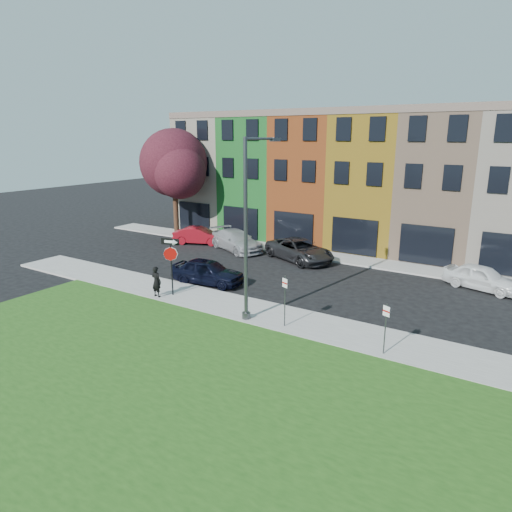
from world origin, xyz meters
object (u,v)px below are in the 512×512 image
Objects in this scene: stop_sign at (171,255)px; street_lamp at (249,231)px; sedan_near at (208,272)px; man at (156,282)px.

stop_sign is 5.67m from street_lamp.
sedan_near is at bearing 155.12° from street_lamp.
sedan_near is at bearing 70.78° from stop_sign.
street_lamp is (5.09, -3.26, 3.61)m from sedan_near.
sedan_near is at bearing -99.97° from man.
stop_sign reaches higher than man.
stop_sign reaches higher than sedan_near.
stop_sign is at bearing 169.11° from sedan_near.
street_lamp reaches higher than sedan_near.
street_lamp reaches higher than man.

